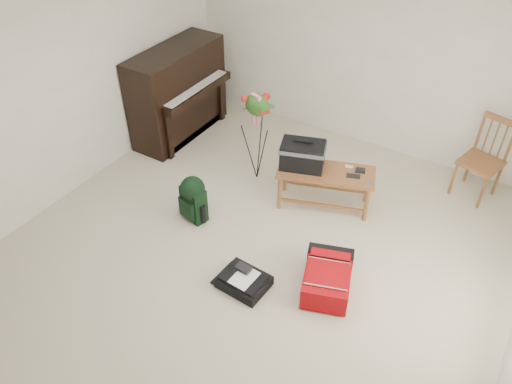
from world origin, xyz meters
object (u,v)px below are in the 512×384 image
Objects in this scene: dining_chair at (482,160)px; black_duffel at (244,281)px; red_suitcase at (329,275)px; flower_stand at (257,138)px; piano at (179,94)px; bench at (312,157)px; green_backpack at (193,197)px.

dining_chair reaches higher than black_duffel.
dining_chair is 1.29× the size of red_suitcase.
red_suitcase is 0.64× the size of flower_stand.
flower_stand reaches higher than red_suitcase.
black_duffel is at bearing -40.13° from piano.
piano is 1.50× the size of dining_chair.
red_suitcase is at bearing -18.14° from flower_stand.
black_duffel is at bearing -166.67° from red_suitcase.
piano is 3.42m from red_suitcase.
black_duffel is (0.08, -1.57, -0.53)m from bench.
bench is at bearing 96.09° from black_duffel.
flower_stand is at bearing -139.89° from dining_chair.
dining_chair is 1.75× the size of green_backpack.
dining_chair is 0.83× the size of flower_stand.
green_backpack is 0.47× the size of flower_stand.
black_duffel is at bearing -14.50° from green_backpack.
green_backpack is at bearing 155.06° from black_duffel.
flower_stand is (-2.40, -1.13, 0.10)m from dining_chair.
flower_stand is at bearing 120.87° from black_duffel.
red_suitcase is (-0.86, -2.28, -0.34)m from dining_chair.
red_suitcase is 1.36× the size of green_backpack.
green_backpack reaches higher than red_suitcase.
red_suitcase is at bearing -74.08° from bench.
bench reaches higher than black_duffel.
black_duffel is (-1.57, -2.73, -0.41)m from dining_chair.
piano is 1.93× the size of red_suitcase.
piano reaches higher than bench.
piano is 1.53m from flower_stand.
bench reaches higher than red_suitcase.
green_backpack is at bearing -125.27° from dining_chair.
piano is 1.93m from green_backpack.
green_backpack is at bearing -82.31° from flower_stand.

